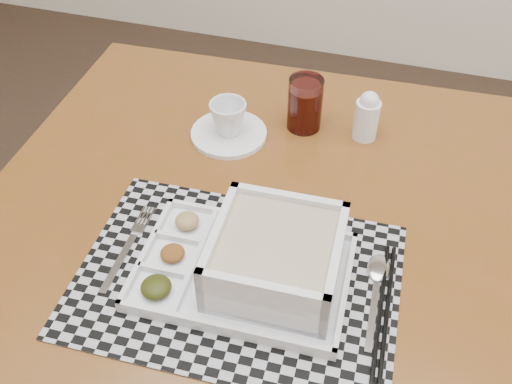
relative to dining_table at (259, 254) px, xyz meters
The scene contains 10 objects.
dining_table is the anchor object (origin of this frame).
placemat 0.14m from the dining_table, 89.72° to the right, with size 0.49×0.34×0.00m, color #9999A1.
serving_tray 0.16m from the dining_table, 68.66° to the right, with size 0.33×0.23×0.10m.
fork 0.23m from the dining_table, 149.73° to the right, with size 0.02×0.19×0.00m.
spoon 0.23m from the dining_table, 14.41° to the right, with size 0.04×0.18×0.01m.
chopsticks 0.26m from the dining_table, 27.03° to the right, with size 0.03×0.24×0.01m.
saucer 0.26m from the dining_table, 120.70° to the left, with size 0.15×0.15×0.01m, color white.
cup 0.27m from the dining_table, 120.70° to the left, with size 0.07×0.07×0.07m, color white.
juice_glass 0.31m from the dining_table, 88.32° to the left, with size 0.07×0.07×0.11m.
creamer_bottle 0.34m from the dining_table, 65.66° to the left, with size 0.05×0.05×0.10m.
Camera 1 is at (0.29, 0.03, 1.45)m, focal length 40.00 mm.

